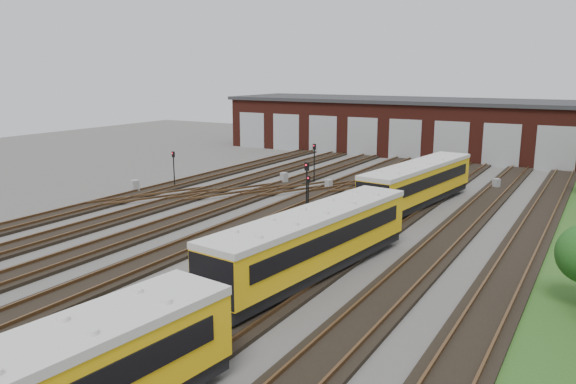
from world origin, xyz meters
The scene contains 13 objects.
ground centered at (0.00, 0.00, 0.00)m, with size 120.00×120.00×0.00m, color #464341.
track_network centered at (-0.17, 0.59, 0.11)m, with size 30.40×70.00×0.33m.
maintenance_shed centered at (-0.01, 39.97, 3.20)m, with size 51.00×12.50×6.35m.
metro_train centered at (6.00, -2.81, 1.77)m, with size 4.08×45.82×2.82m.
signal_mast_0 centered at (-13.87, 10.01, 1.90)m, with size 0.26×0.24×2.98m.
signal_mast_1 centered at (0.74, 6.44, 1.83)m, with size 0.26×0.24×2.86m.
signal_mast_2 centered at (-4.73, 17.82, 2.12)m, with size 0.27×0.25×3.34m.
signal_mast_3 centered at (-0.29, 8.15, 2.19)m, with size 0.30×0.28×3.42m.
relay_cabinet_0 centered at (-15.00, 6.63, 0.51)m, with size 0.61×0.51×1.02m, color #97989B.
relay_cabinet_1 centered at (-2.09, 15.34, 0.43)m, with size 0.52×0.43×0.86m, color #97989B.
relay_cabinet_2 centered at (-6.56, 15.75, 0.48)m, with size 0.58×0.48×0.96m, color #97989B.
relay_cabinet_3 centered at (0.92, 16.96, 0.55)m, with size 0.65×0.55×1.09m, color #97989B.
relay_cabinet_4 centered at (9.68, 22.66, 0.43)m, with size 0.51×0.43×0.86m, color #97989B.
Camera 1 is at (17.53, -25.16, 9.50)m, focal length 35.00 mm.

